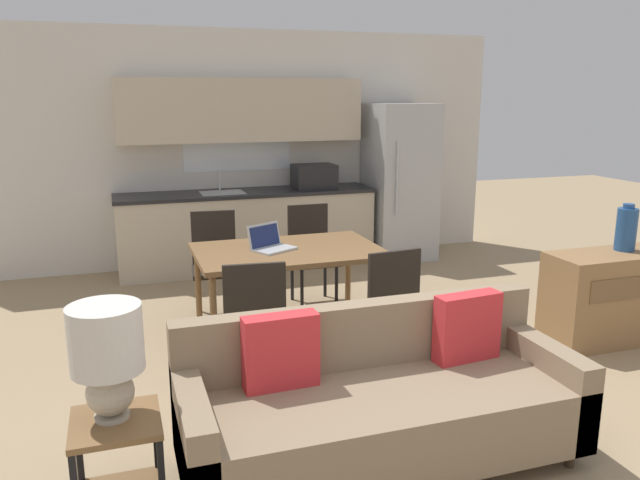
% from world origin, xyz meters
% --- Properties ---
extents(ground_plane, '(20.00, 20.00, 0.00)m').
position_xyz_m(ground_plane, '(0.00, 0.00, 0.00)').
color(ground_plane, '#9E8460').
extents(wall_back, '(6.40, 0.07, 2.70)m').
position_xyz_m(wall_back, '(-0.00, 4.63, 1.35)').
color(wall_back, silver).
rests_on(wall_back, ground_plane).
extents(kitchen_counter, '(2.93, 0.65, 2.15)m').
position_xyz_m(kitchen_counter, '(0.02, 4.33, 0.84)').
color(kitchen_counter, beige).
rests_on(kitchen_counter, ground_plane).
extents(refrigerator, '(0.74, 0.77, 1.87)m').
position_xyz_m(refrigerator, '(1.88, 4.21, 0.94)').
color(refrigerator, '#B7BABC').
rests_on(refrigerator, ground_plane).
extents(dining_table, '(1.47, 0.96, 0.77)m').
position_xyz_m(dining_table, '(-0.14, 2.02, 0.70)').
color(dining_table, brown).
rests_on(dining_table, ground_plane).
extents(couch, '(2.14, 0.80, 0.86)m').
position_xyz_m(couch, '(-0.15, 0.19, 0.34)').
color(couch, '#3D2D1E').
rests_on(couch, ground_plane).
extents(side_table, '(0.41, 0.41, 0.51)m').
position_xyz_m(side_table, '(-1.50, 0.13, 0.34)').
color(side_table, brown).
rests_on(side_table, ground_plane).
extents(table_lamp, '(0.33, 0.33, 0.55)m').
position_xyz_m(table_lamp, '(-1.51, 0.15, 0.84)').
color(table_lamp, '#B2A893').
rests_on(table_lamp, side_table).
extents(credenza, '(1.17, 0.46, 0.74)m').
position_xyz_m(credenza, '(2.38, 1.18, 0.37)').
color(credenza, olive).
rests_on(credenza, ground_plane).
extents(vase, '(0.16, 0.16, 0.38)m').
position_xyz_m(vase, '(2.46, 1.22, 0.92)').
color(vase, '#234C84').
rests_on(vase, credenza).
extents(dining_chair_far_right, '(0.42, 0.42, 0.94)m').
position_xyz_m(dining_chair_far_right, '(0.33, 2.89, 0.51)').
color(dining_chair_far_right, black).
rests_on(dining_chair_far_right, ground_plane).
extents(dining_chair_near_right, '(0.46, 0.46, 0.94)m').
position_xyz_m(dining_chair_near_right, '(0.34, 1.19, 0.51)').
color(dining_chair_near_right, black).
rests_on(dining_chair_near_right, ground_plane).
extents(dining_chair_near_left, '(0.46, 0.46, 0.94)m').
position_xyz_m(dining_chair_near_left, '(-0.62, 1.17, 0.51)').
color(dining_chair_near_left, black).
rests_on(dining_chair_near_left, ground_plane).
extents(dining_chair_far_left, '(0.46, 0.46, 0.94)m').
position_xyz_m(dining_chair_far_left, '(-0.60, 2.84, 0.51)').
color(dining_chair_far_left, black).
rests_on(dining_chair_far_left, ground_plane).
extents(laptop, '(0.40, 0.38, 0.20)m').
position_xyz_m(laptop, '(-0.28, 2.06, 0.82)').
color(laptop, '#B7BABC').
rests_on(laptop, dining_table).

